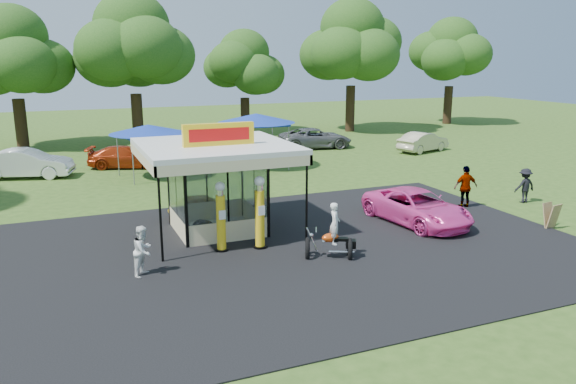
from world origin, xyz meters
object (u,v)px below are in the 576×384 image
Objects in this scene: bg_car_c at (223,153)px; tent_east at (256,119)px; tent_west at (148,130)px; motorcycle at (333,236)px; bg_car_b at (126,157)px; spectator_east_a at (525,186)px; spectator_east_b at (466,187)px; gas_pump_right at (260,214)px; gas_station_kiosk at (217,186)px; gas_pump_left at (221,219)px; a_frame_sign at (551,216)px; bg_car_d at (315,138)px; pink_sedan at (417,207)px; spectator_west at (143,251)px; bg_car_a at (26,164)px; bg_car_e at (423,142)px; kiosk_car at (203,205)px.

bg_car_c is 3.03m from tent_east.
bg_car_c is 1.09× the size of tent_west.
bg_car_b is (-4.34, 18.58, -0.12)m from motorcycle.
spectator_east_a is 22.01m from bg_car_b.
gas_pump_right is at bearing 17.88° from spectator_east_b.
gas_pump_left is at bearing -102.32° from gas_station_kiosk.
a_frame_sign is 21.18m from bg_car_d.
bg_car_c is (-10.18, 13.82, -0.02)m from spectator_east_a.
motorcycle reaches higher than pink_sedan.
gas_pump_left is at bearing -88.85° from tent_west.
spectator_west is at bearing -167.35° from bg_car_b.
bg_car_a is 1.16× the size of bg_car_e.
spectator_east_a reaches higher than bg_car_d.
spectator_east_b is at bearing -4.46° from gas_station_kiosk.
motorcycle is at bearing -77.24° from tent_west.
tent_west is (-11.71, 11.80, 1.69)m from spectator_east_b.
gas_station_kiosk is 2.21× the size of gas_pump_left.
motorcycle is at bearing -60.37° from spectator_west.
gas_station_kiosk reaches higher than bg_car_d.
bg_car_d is at bearing 59.77° from gas_pump_right.
bg_car_e is (7.28, 13.19, -0.25)m from spectator_east_b.
motorcycle reaches higher than bg_car_b.
gas_pump_left is at bearing 109.59° from bg_car_e.
kiosk_car is 0.62× the size of bg_car_c.
a_frame_sign is 13.79m from kiosk_car.
bg_car_d is at bearing 39.33° from tent_east.
bg_car_c is at bearing 70.30° from bg_car_e.
spectator_east_b is (10.95, -3.06, 0.46)m from kiosk_car.
bg_car_d is at bearing -80.28° from spectator_east_a.
pink_sedan is 3.05× the size of spectator_east_a.
bg_car_e is at bearing -77.74° from bg_car_b.
bg_car_e is (4.17, 13.48, -0.10)m from spectator_east_a.
gas_station_kiosk is at bearing 158.11° from pink_sedan.
bg_car_b is (-15.71, 15.42, -0.15)m from spectator_east_a.
kiosk_car is 0.64× the size of bg_car_b.
motorcycle is at bearing -57.95° from gas_station_kiosk.
bg_car_c is (3.06, 15.16, -0.46)m from gas_pump_right.
a_frame_sign is 0.64× the size of spectator_west.
a_frame_sign is (12.00, -4.58, -1.28)m from gas_station_kiosk.
kiosk_car is at bearing -132.36° from bg_car_a.
spectator_west is (-3.26, -3.41, -1.00)m from gas_station_kiosk.
bg_car_a is 0.92× the size of bg_car_d.
spectator_east_a is at bearing -44.37° from spectator_west.
bg_car_a is 1.06× the size of bg_car_c.
gas_pump_right is 14.77m from tent_east.
spectator_east_a is 17.87m from bg_car_d.
motorcycle is 0.47× the size of tent_west.
tent_east is (-8.47, 12.53, 2.13)m from spectator_east_a.
spectator_east_b is 0.39× the size of bg_car_a.
spectator_west is 14.69m from tent_west.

